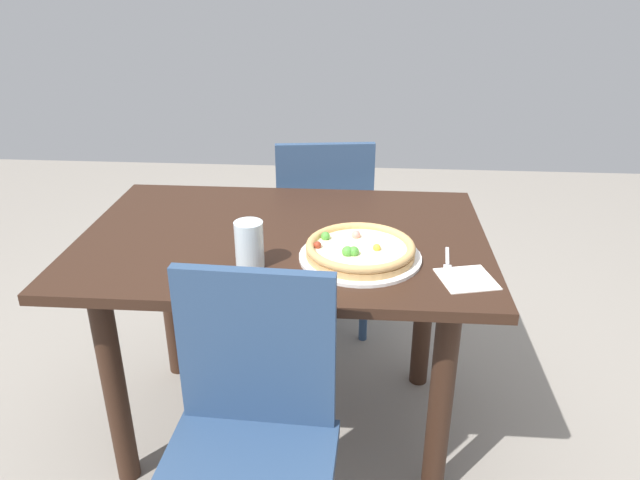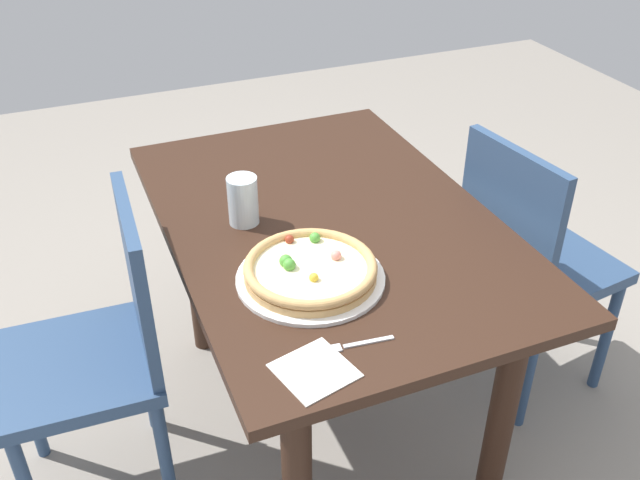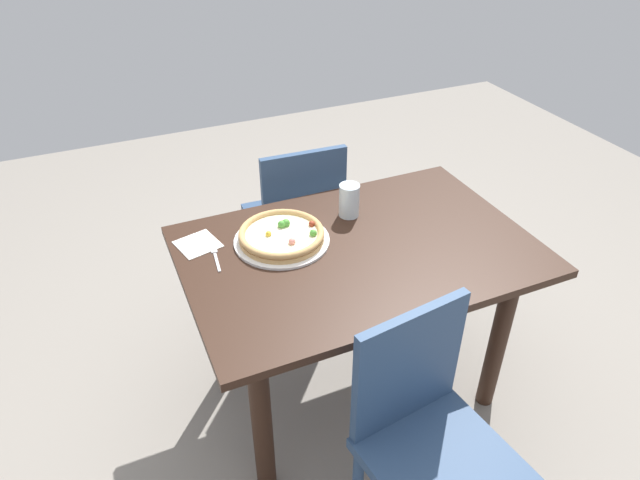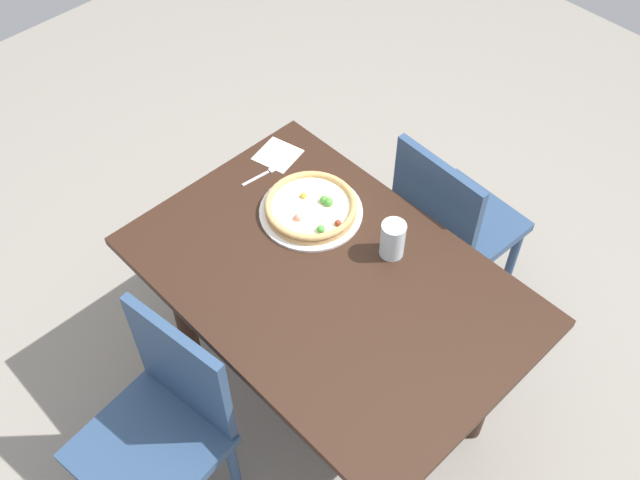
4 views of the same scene
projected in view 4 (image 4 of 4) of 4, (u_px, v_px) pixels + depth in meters
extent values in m
plane|color=gray|center=(328.00, 393.00, 2.88)|extent=(6.00, 6.00, 0.00)
cube|color=#331E14|center=(330.00, 281.00, 2.31)|extent=(1.25, 0.84, 0.03)
cylinder|color=#331E14|center=(182.00, 307.00, 2.70)|extent=(0.07, 0.07, 0.72)
cylinder|color=#331E14|center=(294.00, 227.00, 2.95)|extent=(0.07, 0.07, 0.72)
cylinder|color=#331E14|center=(487.00, 383.00, 2.50)|extent=(0.07, 0.07, 0.72)
cylinder|color=navy|center=(234.00, 471.00, 2.45)|extent=(0.04, 0.04, 0.44)
cylinder|color=navy|center=(163.00, 412.00, 2.59)|extent=(0.04, 0.04, 0.44)
cube|color=navy|center=(149.00, 448.00, 2.25)|extent=(0.45, 0.45, 0.04)
cube|color=navy|center=(181.00, 369.00, 2.17)|extent=(0.38, 0.08, 0.42)
cylinder|color=navy|center=(449.00, 218.00, 3.17)|extent=(0.04, 0.04, 0.44)
cylinder|color=navy|center=(510.00, 265.00, 3.01)|extent=(0.04, 0.04, 0.44)
cylinder|color=navy|center=(393.00, 259.00, 3.03)|extent=(0.04, 0.04, 0.44)
cylinder|color=navy|center=(454.00, 310.00, 2.86)|extent=(0.04, 0.04, 0.44)
cube|color=navy|center=(460.00, 224.00, 2.83)|extent=(0.42, 0.42, 0.04)
cube|color=navy|center=(434.00, 207.00, 2.58)|extent=(0.38, 0.05, 0.42)
cylinder|color=white|center=(311.00, 212.00, 2.47)|extent=(0.35, 0.35, 0.01)
cylinder|color=tan|center=(311.00, 209.00, 2.46)|extent=(0.31, 0.31, 0.02)
cylinder|color=beige|center=(311.00, 206.00, 2.45)|extent=(0.27, 0.27, 0.01)
torus|color=tan|center=(311.00, 205.00, 2.45)|extent=(0.31, 0.31, 0.02)
sphere|color=#4C9E38|center=(324.00, 200.00, 2.46)|extent=(0.03, 0.03, 0.03)
sphere|color=#4C9E38|center=(321.00, 229.00, 2.37)|extent=(0.03, 0.03, 0.03)
sphere|color=gold|center=(304.00, 196.00, 2.47)|extent=(0.02, 0.02, 0.02)
sphere|color=#4C9E38|center=(328.00, 202.00, 2.45)|extent=(0.03, 0.03, 0.03)
sphere|color=#E58C7F|center=(298.00, 217.00, 2.41)|extent=(0.03, 0.03, 0.03)
sphere|color=maroon|center=(338.00, 223.00, 2.39)|extent=(0.02, 0.02, 0.02)
cube|color=silver|center=(256.00, 178.00, 2.58)|extent=(0.02, 0.11, 0.00)
cube|color=silver|center=(275.00, 168.00, 2.61)|extent=(0.03, 0.05, 0.00)
cylinder|color=silver|center=(393.00, 239.00, 2.32)|extent=(0.08, 0.08, 0.13)
cube|color=white|center=(278.00, 155.00, 2.65)|extent=(0.17, 0.17, 0.00)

